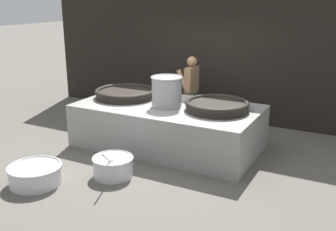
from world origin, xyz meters
The scene contains 9 objects.
ground_plane centered at (0.00, 0.00, 0.00)m, with size 60.00×60.00×0.00m, color #666059.
back_wall centered at (0.00, 2.23, 1.78)m, with size 8.76×0.24×3.57m, color black.
hearth_platform centered at (0.00, 0.00, 0.41)m, with size 3.41×1.82×0.81m.
giant_wok_near centered at (-1.04, 0.12, 0.91)m, with size 1.23×1.23×0.18m.
giant_wok_far centered at (0.95, 0.08, 0.91)m, with size 1.15×1.15×0.18m.
stock_pot centered at (0.01, -0.08, 1.11)m, with size 0.59×0.59×0.57m.
cook centered at (-0.12, 1.30, 0.84)m, with size 0.36×0.56×1.56m.
prep_bowl_vegetables centered at (-0.15, -1.61, 0.18)m, with size 0.67×0.84×0.59m.
prep_bowl_meat centered at (-1.05, -2.39, 0.17)m, with size 0.83×0.83×0.30m.
Camera 1 is at (3.33, -6.31, 2.77)m, focal length 42.00 mm.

